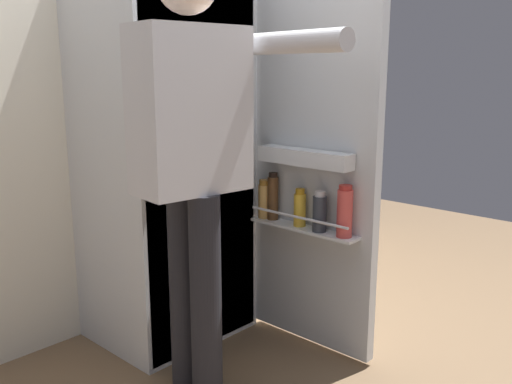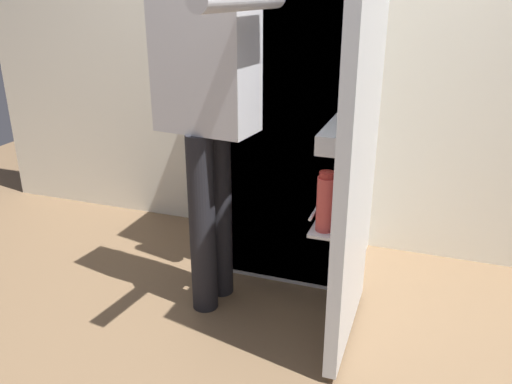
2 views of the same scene
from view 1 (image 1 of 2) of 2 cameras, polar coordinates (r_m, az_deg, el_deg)
The scene contains 4 objects.
ground_plane at distance 2.60m, azimuth -1.08°, elevation -17.38°, with size 6.57×6.57×0.00m, color brown.
kitchen_wall at distance 2.92m, azimuth -13.83°, elevation 12.99°, with size 4.40×0.10×2.67m, color silver.
refrigerator at distance 2.66m, azimuth -8.08°, elevation 3.28°, with size 0.73×1.22×1.75m.
person at distance 2.07m, azimuth -6.43°, elevation 4.82°, with size 0.55×0.77×1.69m.
Camera 1 is at (-1.62, -1.56, 1.29)m, focal length 39.04 mm.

